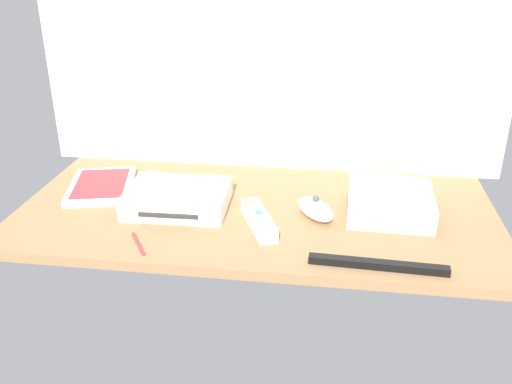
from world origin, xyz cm
name	(u,v)px	position (x,y,z in cm)	size (l,w,h in cm)	color
ground_plane	(256,213)	(0.00, 0.00, -1.00)	(100.00, 48.00, 2.00)	#936D47
back_wall	(271,35)	(0.00, 24.60, 32.00)	(110.00, 1.20, 64.00)	white
game_console	(178,198)	(-16.46, -1.45, 2.20)	(21.47, 16.99, 4.40)	white
mini_computer	(390,202)	(27.58, 1.75, 2.64)	(17.58, 17.58, 5.30)	silver
game_case	(101,186)	(-36.37, 5.38, 0.76)	(17.65, 21.64, 1.56)	white
remote_wand	(259,220)	(1.62, -7.73, 1.51)	(9.10, 15.03, 3.40)	white
remote_nunchuk	(315,209)	(12.50, -2.45, 2.04)	(9.87, 10.44, 5.10)	white
remote_classic_pad	(171,186)	(-17.47, -2.60, 5.41)	(15.76, 10.85, 2.40)	white
sensor_bar	(378,265)	(24.09, -19.90, 0.70)	(24.00, 1.80, 1.40)	black
stylus_pen	(138,243)	(-19.69, -17.72, 0.35)	(0.70, 0.70, 9.00)	red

